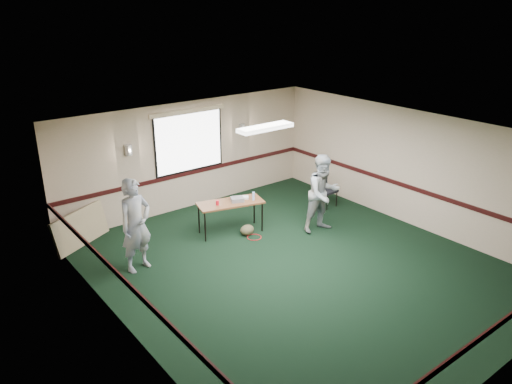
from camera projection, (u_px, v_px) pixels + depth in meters
ground at (296, 267)px, 9.95m from camera, size 8.00×8.00×0.00m
room_shell at (233, 165)px, 10.93m from camera, size 8.00×8.02×8.00m
folding_table at (230, 204)px, 11.18m from camera, size 1.58×0.96×0.74m
projector at (237, 199)px, 11.19m from camera, size 0.35×0.32×0.09m
game_console at (244, 197)px, 11.36m from camera, size 0.24×0.23×0.05m
red_cup at (217, 203)px, 10.99m from camera, size 0.07×0.07×0.11m
water_bottle at (253, 196)px, 11.24m from camera, size 0.06×0.06×0.19m
duffel_bag at (247, 230)px, 11.25m from camera, size 0.37×0.30×0.24m
cable_coil at (254, 237)px, 11.15m from camera, size 0.43×0.43×0.02m
folded_table at (81, 228)px, 10.73m from camera, size 1.42×0.89×0.76m
conference_chair at (325, 187)px, 12.73m from camera, size 0.44×0.46×0.87m
person_left at (136, 225)px, 9.55m from camera, size 0.76×0.58×1.88m
person_right at (323, 193)px, 11.21m from camera, size 0.95×0.78×1.80m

